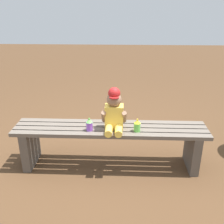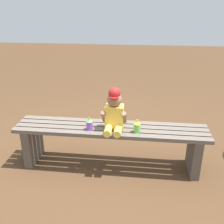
{
  "view_description": "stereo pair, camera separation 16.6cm",
  "coord_description": "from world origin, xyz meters",
  "px_view_note": "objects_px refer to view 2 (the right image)",
  "views": [
    {
      "loc": [
        0.11,
        -2.22,
        1.54
      ],
      "look_at": [
        0.02,
        -0.05,
        0.61
      ],
      "focal_mm": 41.41,
      "sensor_mm": 36.0,
      "label": 1
    },
    {
      "loc": [
        0.27,
        -2.21,
        1.54
      ],
      "look_at": [
        0.02,
        -0.05,
        0.61
      ],
      "focal_mm": 41.41,
      "sensor_mm": 36.0,
      "label": 2
    }
  ],
  "objects_px": {
    "park_bench": "(111,139)",
    "sippy_cup_left": "(89,124)",
    "child_figure": "(114,112)",
    "sippy_cup_right": "(137,126)"
  },
  "relations": [
    {
      "from": "child_figure",
      "to": "sippy_cup_right",
      "type": "xyz_separation_m",
      "value": [
        0.22,
        -0.04,
        -0.12
      ]
    },
    {
      "from": "sippy_cup_left",
      "to": "park_bench",
      "type": "bearing_deg",
      "value": 21.04
    },
    {
      "from": "park_bench",
      "to": "child_figure",
      "type": "height_order",
      "value": "child_figure"
    },
    {
      "from": "sippy_cup_left",
      "to": "sippy_cup_right",
      "type": "xyz_separation_m",
      "value": [
        0.44,
        0.0,
        0.0
      ]
    },
    {
      "from": "sippy_cup_left",
      "to": "child_figure",
      "type": "bearing_deg",
      "value": 10.43
    },
    {
      "from": "child_figure",
      "to": "sippy_cup_left",
      "type": "relative_size",
      "value": 3.26
    },
    {
      "from": "park_bench",
      "to": "sippy_cup_right",
      "type": "relative_size",
      "value": 14.97
    },
    {
      "from": "child_figure",
      "to": "sippy_cup_left",
      "type": "distance_m",
      "value": 0.26
    },
    {
      "from": "park_bench",
      "to": "sippy_cup_left",
      "type": "relative_size",
      "value": 14.97
    },
    {
      "from": "child_figure",
      "to": "sippy_cup_right",
      "type": "height_order",
      "value": "child_figure"
    }
  ]
}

